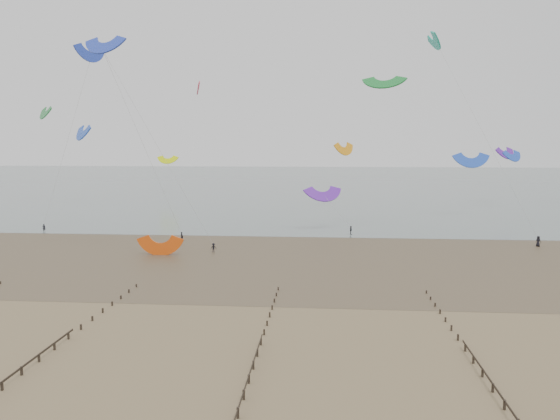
% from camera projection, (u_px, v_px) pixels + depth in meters
% --- Properties ---
extents(ground, '(500.00, 500.00, 0.00)m').
position_uv_depth(ground, '(229.00, 321.00, 55.84)').
color(ground, brown).
rests_on(ground, ground).
extents(sea_and_shore, '(500.00, 665.00, 0.03)m').
position_uv_depth(sea_and_shore, '(241.00, 253.00, 90.19)').
color(sea_and_shore, '#475654').
rests_on(sea_and_shore, ground).
extents(groynes, '(72.16, 50.16, 1.00)m').
position_uv_depth(groynes, '(239.00, 408.00, 36.62)').
color(groynes, black).
rests_on(groynes, ground).
extents(kitesurfer_lead, '(0.74, 0.70, 1.70)m').
position_uv_depth(kitesurfer_lead, '(182.00, 237.00, 100.69)').
color(kitesurfer_lead, black).
rests_on(kitesurfer_lead, ground).
extents(kitesurfers, '(122.79, 21.68, 1.89)m').
position_uv_depth(kitesurfers, '(476.00, 237.00, 99.94)').
color(kitesurfers, black).
rests_on(kitesurfers, ground).
extents(grounded_kite, '(6.39, 5.02, 3.48)m').
position_uv_depth(grounded_kite, '(160.00, 255.00, 88.35)').
color(grounded_kite, '#EC510E').
rests_on(grounded_kite, ground).
extents(kites_airborne, '(247.87, 111.74, 40.03)m').
position_uv_depth(kites_airborne, '(259.00, 133.00, 144.50)').
color(kites_airborne, '#FE38AF').
rests_on(kites_airborne, ground).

